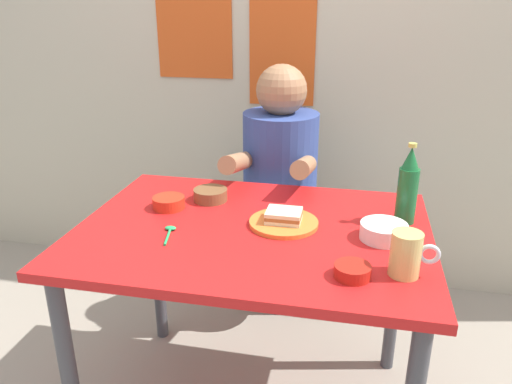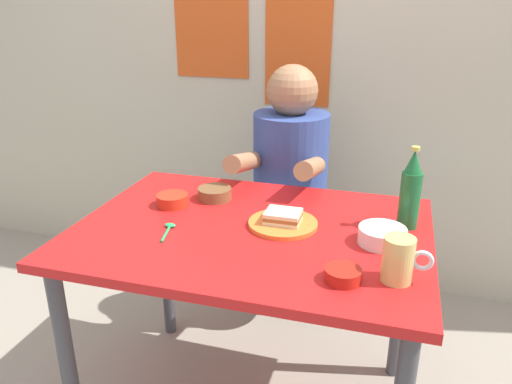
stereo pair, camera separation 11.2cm
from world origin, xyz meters
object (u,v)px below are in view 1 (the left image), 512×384
object	(u,v)px
beer_mug	(407,254)
beer_bottle	(408,187)
dining_table	(253,253)
stool	(279,246)
plate_orange	(284,223)
sandwich	(284,216)
person_seated	(280,161)
sambal_bowl_red	(352,270)

from	to	relation	value
beer_mug	beer_bottle	size ratio (longest dim) A/B	0.48
beer_mug	beer_bottle	world-z (taller)	beer_bottle
dining_table	beer_mug	xyz separation A→B (m)	(0.45, -0.20, 0.15)
stool	beer_bottle	distance (m)	0.86
plate_orange	beer_bottle	world-z (taller)	beer_bottle
stool	plate_orange	xyz separation A→B (m)	(0.11, -0.59, 0.40)
dining_table	stool	bearing A→B (deg)	91.37
plate_orange	sandwich	distance (m)	0.02
stool	dining_table	bearing A→B (deg)	-88.63
person_seated	sandwich	xyz separation A→B (m)	(0.11, -0.58, 0.01)
stool	sambal_bowl_red	xyz separation A→B (m)	(0.33, -0.87, 0.41)
plate_orange	beer_bottle	size ratio (longest dim) A/B	0.84
sambal_bowl_red	beer_bottle	bearing A→B (deg)	68.00
beer_mug	sambal_bowl_red	size ratio (longest dim) A/B	1.31
stool	plate_orange	distance (m)	0.72
dining_table	beer_mug	size ratio (longest dim) A/B	8.73
person_seated	sambal_bowl_red	world-z (taller)	person_seated
dining_table	sandwich	bearing A→B (deg)	21.95
person_seated	sambal_bowl_red	size ratio (longest dim) A/B	7.49
stool	beer_mug	size ratio (longest dim) A/B	3.57
beer_mug	beer_bottle	bearing A→B (deg)	86.45
beer_mug	plate_orange	bearing A→B (deg)	146.21
sandwich	beer_bottle	world-z (taller)	beer_bottle
sandwich	stool	bearing A→B (deg)	100.29
stool	beer_bottle	size ratio (longest dim) A/B	1.72
person_seated	sambal_bowl_red	distance (m)	0.92
sandwich	beer_mug	xyz separation A→B (m)	(0.35, -0.24, 0.03)
stool	sandwich	world-z (taller)	sandwich
stool	person_seated	xyz separation A→B (m)	(0.00, -0.01, 0.42)
person_seated	plate_orange	distance (m)	0.59
sandwich	dining_table	bearing A→B (deg)	-158.05
beer_mug	sandwich	bearing A→B (deg)	146.21
person_seated	beer_mug	world-z (taller)	person_seated
plate_orange	beer_mug	xyz separation A→B (m)	(0.35, -0.24, 0.05)
dining_table	beer_bottle	xyz separation A→B (m)	(0.47, 0.14, 0.21)
plate_orange	sambal_bowl_red	world-z (taller)	sambal_bowl_red
stool	sambal_bowl_red	world-z (taller)	sambal_bowl_red
sambal_bowl_red	beer_mug	bearing A→B (deg)	16.53
plate_orange	sambal_bowl_red	bearing A→B (deg)	-51.27
beer_bottle	plate_orange	bearing A→B (deg)	-164.50
beer_mug	sambal_bowl_red	xyz separation A→B (m)	(-0.13, -0.04, -0.04)
beer_bottle	sandwich	bearing A→B (deg)	-164.50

